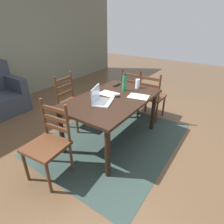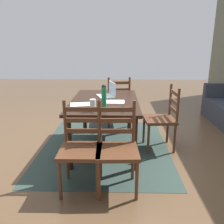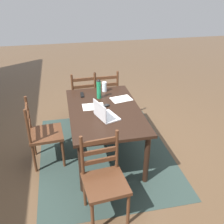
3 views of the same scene
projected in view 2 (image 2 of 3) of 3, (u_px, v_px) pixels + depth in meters
The scene contains 14 objects.
ground_plane at pixel (105, 147), 3.64m from camera, with size 14.00×14.00×0.00m, color brown.
area_rug at pixel (105, 147), 3.64m from camera, with size 2.31×1.89×0.01m, color #283833.
dining_table at pixel (105, 106), 3.46m from camera, with size 1.52×0.96×0.74m.
chair_right_far at pixel (117, 149), 2.50m from camera, with size 0.46×0.46×0.95m.
chair_right_near at pixel (81, 148), 2.51m from camera, with size 0.44×0.44×0.95m.
chair_left_far at pixel (118, 102), 4.51m from camera, with size 0.48×0.48×0.95m.
chair_far_head at pixel (162, 119), 3.49m from camera, with size 0.47×0.47×0.95m.
laptop at pixel (109, 93), 3.64m from camera, with size 0.38×0.31×0.23m.
water_bottle at pixel (104, 95), 3.04m from camera, with size 0.07×0.07×0.29m.
drinking_glass at pixel (93, 105), 2.84m from camera, with size 0.07×0.07×0.15m, color silver.
computer_mouse at pixel (102, 100), 3.36m from camera, with size 0.06×0.10×0.03m, color black.
tv_remote at pixel (122, 109), 2.93m from camera, with size 0.04×0.17×0.02m, color black.
paper_stack_left at pixel (114, 102), 3.33m from camera, with size 0.21×0.30×0.00m, color white.
paper_stack_right at pixel (81, 104), 3.19m from camera, with size 0.21×0.30×0.00m, color white.
Camera 2 is at (3.34, 0.20, 1.54)m, focal length 37.85 mm.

